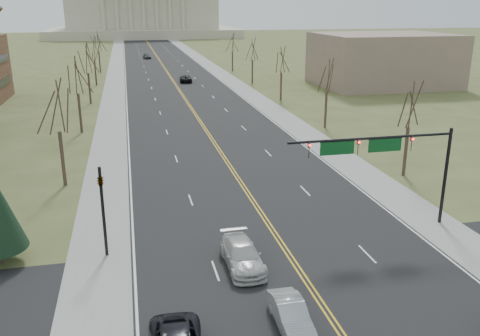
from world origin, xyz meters
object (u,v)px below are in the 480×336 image
car_far_nb (186,79)px  car_far_sb (147,56)px  signal_mast (384,152)px  signal_left (102,202)px  car_sb_inner_lead (291,315)px  car_sb_inner_second (242,255)px

car_far_nb → car_far_sb: bearing=-80.4°
signal_mast → signal_left: (-18.95, 0.00, -2.05)m
signal_left → car_far_nb: signal_left is taller
car_sb_inner_lead → car_far_sb: 134.74m
car_far_nb → signal_left: bearing=82.6°
car_sb_inner_second → car_sb_inner_lead: bearing=-81.8°
signal_mast → car_sb_inner_lead: size_ratio=2.90×
signal_mast → car_sb_inner_second: signal_mast is taller
signal_mast → signal_left: bearing=180.0°
car_sb_inner_lead → signal_left: bearing=133.7°
signal_mast → car_far_nb: bearing=93.9°
car_sb_inner_lead → car_sb_inner_second: size_ratio=0.80×
car_far_nb → car_sb_inner_lead: bearing=89.9°
signal_left → car_sb_inner_lead: bearing=-46.9°
car_sb_inner_lead → car_far_sb: size_ratio=0.90×
car_sb_inner_second → car_far_sb: 128.22m
car_sb_inner_second → signal_mast: bearing=16.7°
car_sb_inner_lead → car_far_nb: size_ratio=0.82×
car_sb_inner_lead → car_far_nb: 85.05m
car_sb_inner_lead → car_sb_inner_second: car_sb_inner_second is taller
signal_mast → car_sb_inner_lead: 14.74m
signal_left → car_sb_inner_lead: (9.22, -9.85, -3.01)m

